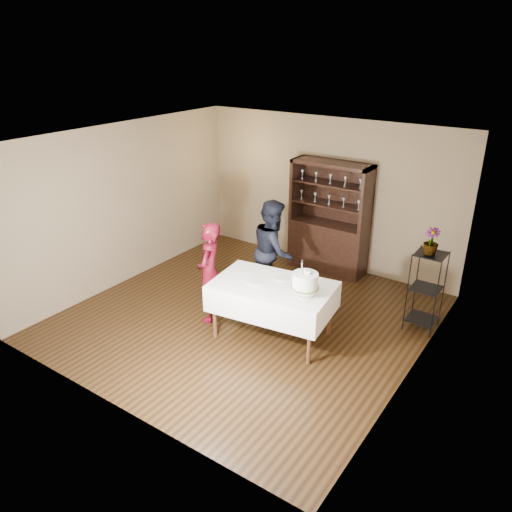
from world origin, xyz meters
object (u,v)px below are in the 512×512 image
at_px(cake_table, 273,297).
at_px(man, 273,251).
at_px(cake, 305,282).
at_px(potted_plant, 431,241).
at_px(china_hutch, 328,235).
at_px(woman, 209,272).
at_px(plant_etagere, 426,288).

relative_size(cake_table, man, 1.06).
distance_m(cake, potted_plant, 1.87).
bearing_deg(cake_table, man, 122.28).
relative_size(china_hutch, woman, 1.31).
bearing_deg(potted_plant, man, -169.73).
bearing_deg(man, plant_etagere, -109.60).
xyz_separation_m(cake_table, woman, (-1.04, -0.11, 0.14)).
relative_size(cake, potted_plant, 1.38).
height_order(china_hutch, man, china_hutch).
xyz_separation_m(china_hutch, woman, (-0.64, -2.58, 0.10)).
distance_m(cake_table, potted_plant, 2.30).
relative_size(china_hutch, cake, 3.87).
relative_size(cake_table, cake, 3.41).
bearing_deg(plant_etagere, cake_table, -139.88).
height_order(china_hutch, cake_table, china_hutch).
distance_m(woman, cake, 1.59).
height_order(man, potted_plant, man).
bearing_deg(man, cake, -162.55).
bearing_deg(potted_plant, plant_etagere, 62.13).
xyz_separation_m(china_hutch, potted_plant, (2.06, -1.08, 0.71)).
bearing_deg(china_hutch, cake_table, -80.90).
distance_m(china_hutch, plant_etagere, 2.33).
distance_m(woman, man, 1.16).
bearing_deg(man, woman, 128.18).
distance_m(cake_table, cake, 0.66).
relative_size(plant_etagere, woman, 0.78).
height_order(plant_etagere, cake_table, plant_etagere).
relative_size(cake_table, potted_plant, 4.70).
xyz_separation_m(china_hutch, cake, (0.92, -2.53, 0.36)).
height_order(plant_etagere, potted_plant, potted_plant).
height_order(cake_table, woman, woman).
bearing_deg(potted_plant, cake, -128.32).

